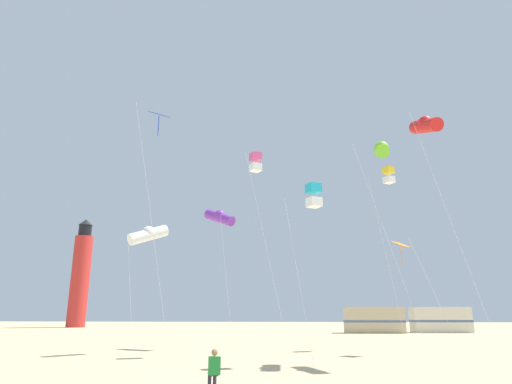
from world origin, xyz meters
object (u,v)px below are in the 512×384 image
kite_flyer_standing (214,368)px  kite_tube_violet (220,217)px  kite_box_gold (389,175)px  kite_tube_scarlet (426,125)px  kite_box_cyan (314,196)px  kite_tube_white (148,234)px  lighthouse_distant (80,275)px  kite_tube_lime (382,151)px  kite_diamond_orange (402,248)px  rv_van_tan (374,320)px  rv_van_cream (440,320)px  kite_diamond_blue (158,124)px  kite_box_rainbow (256,163)px

kite_flyer_standing → kite_tube_violet: (-2.62, 15.50, 7.99)m
kite_box_gold → kite_tube_scarlet: (0.19, -8.42, 0.05)m
kite_box_gold → kite_flyer_standing: bearing=-120.0°
kite_box_cyan → kite_tube_white: (-9.66, 4.83, -0.89)m
kite_tube_violet → kite_box_cyan: bearing=-55.9°
kite_tube_violet → lighthouse_distant: bearing=126.9°
kite_tube_lime → kite_box_cyan: (-3.61, -1.22, -2.64)m
kite_box_cyan → kite_tube_violet: bearing=124.1°
kite_tube_violet → kite_diamond_orange: bearing=-17.6°
kite_tube_white → lighthouse_distant: (-24.98, 42.13, 1.11)m
kite_tube_white → rv_van_tan: kite_tube_white is taller
kite_tube_lime → kite_tube_scarlet: bearing=-8.2°
kite_tube_scarlet → kite_tube_violet: kite_tube_scarlet is taller
rv_van_cream → kite_box_gold: bearing=-115.8°
kite_diamond_blue → rv_van_tan: (15.30, 31.82, -10.03)m
kite_box_gold → kite_box_cyan: kite_box_gold is taller
kite_flyer_standing → kite_box_rainbow: 15.11m
kite_box_rainbow → kite_diamond_orange: kite_box_rainbow is taller
kite_diamond_blue → rv_van_tan: kite_diamond_blue is taller
kite_tube_violet → kite_tube_scarlet: bearing=-34.2°
kite_tube_lime → rv_van_cream: (11.77, 32.09, -8.87)m
kite_tube_scarlet → kite_diamond_blue: bearing=-174.3°
kite_diamond_blue → kite_box_rainbow: size_ratio=1.06×
kite_tube_scarlet → kite_tube_violet: 14.71m
kite_tube_scarlet → kite_tube_violet: (-11.94, 8.11, -2.84)m
kite_tube_white → kite_diamond_orange: (14.88, 0.59, -0.92)m
kite_box_cyan → kite_tube_violet: size_ratio=0.88×
kite_diamond_blue → lighthouse_distant: size_ratio=0.73×
kite_diamond_blue → kite_diamond_orange: bearing=24.5°
kite_tube_lime → kite_box_gold: bearing=75.9°
kite_flyer_standing → kite_tube_violet: 17.63m
lighthouse_distant → kite_diamond_blue: bearing=-60.4°
kite_tube_scarlet → lighthouse_distant: lighthouse_distant is taller
kite_box_cyan → rv_van_tan: 32.87m
rv_van_tan → rv_van_cream: size_ratio=0.99×
kite_tube_lime → kite_tube_violet: size_ratio=1.18×
lighthouse_distant → kite_tube_scarlet: bearing=-48.7°
kite_diamond_orange → kite_flyer_standing: bearing=-126.1°
kite_diamond_blue → lighthouse_distant: lighthouse_distant is taller
rv_van_tan → kite_tube_lime: bearing=-98.6°
rv_van_cream → kite_diamond_blue: bearing=-128.0°
kite_diamond_blue → kite_diamond_orange: size_ratio=1.96×
kite_tube_lime → rv_van_cream: kite_tube_lime is taller
kite_flyer_standing → kite_box_gold: (9.13, 15.81, 10.78)m
kite_tube_white → rv_van_cream: kite_tube_white is taller
kite_box_gold → rv_van_tan: kite_box_gold is taller
kite_tube_lime → kite_box_rainbow: kite_box_rainbow is taller
kite_box_gold → kite_tube_lime: size_ratio=1.09×
lighthouse_distant → rv_van_cream: lighthouse_distant is taller
kite_tube_scarlet → kite_box_cyan: 7.03m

